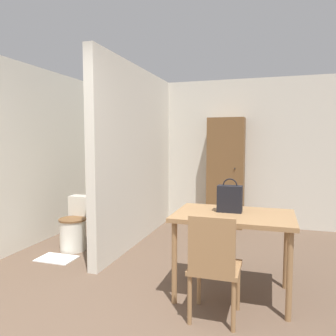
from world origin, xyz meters
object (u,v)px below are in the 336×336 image
at_px(handbag, 230,198).
at_px(wooden_cabinet, 226,173).
at_px(toilet, 75,227).
at_px(dining_table, 234,224).
at_px(wooden_chair, 214,264).

distance_m(handbag, wooden_cabinet, 2.45).
height_order(toilet, wooden_cabinet, wooden_cabinet).
height_order(dining_table, wooden_chair, wooden_chair).
distance_m(dining_table, wooden_cabinet, 2.52).
bearing_deg(wooden_cabinet, handbag, -81.52).
distance_m(wooden_chair, toilet, 2.43).
distance_m(toilet, handbag, 2.33).
height_order(wooden_chair, wooden_cabinet, wooden_cabinet).
bearing_deg(wooden_chair, wooden_cabinet, 96.04).
relative_size(wooden_chair, handbag, 2.76).
xyz_separation_m(wooden_chair, handbag, (0.05, 0.56, 0.44)).
relative_size(dining_table, handbag, 3.38).
bearing_deg(wooden_cabinet, wooden_chair, -84.10).
relative_size(dining_table, wooden_cabinet, 0.59).
distance_m(dining_table, wooden_chair, 0.55).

